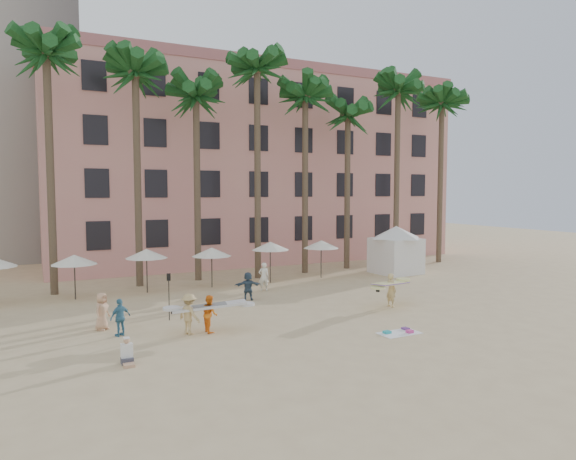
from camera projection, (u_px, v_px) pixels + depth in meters
The scene contains 11 objects.
ground at pixel (327, 335), 21.64m from camera, with size 120.00×120.00×0.00m, color #D1B789.
pink_hotel at pixel (249, 170), 47.37m from camera, with size 35.00×14.00×16.00m, color #DC9285.
palm_row at pixel (220, 88), 34.29m from camera, with size 44.40×5.40×16.30m.
umbrella_row at pixel (180, 252), 31.31m from camera, with size 22.50×2.70×2.73m.
cabana at pixel (396, 245), 37.77m from camera, with size 4.80×4.80×3.50m.
beach_towel at pixel (400, 332), 21.93m from camera, with size 1.83×1.05×0.14m.
carrier_yellow at pixel (391, 288), 26.84m from camera, with size 3.01×1.99×1.78m.
carrier_white at pixel (210, 312), 22.04m from camera, with size 3.27×1.36×1.61m.
beachgoers at pixel (196, 300), 24.64m from camera, with size 10.66×8.17×1.75m.
paddle at pixel (169, 291), 23.99m from camera, with size 0.18×0.04×2.23m.
seated_man at pixel (127, 355), 17.98m from camera, with size 0.41×0.71×0.93m.
Camera 1 is at (-10.91, -18.31, 6.05)m, focal length 32.00 mm.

